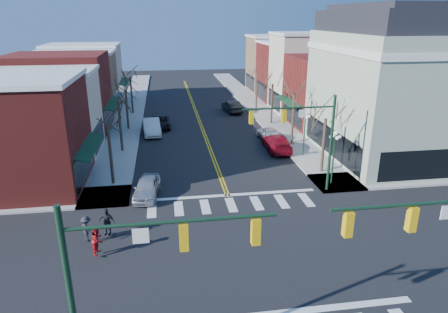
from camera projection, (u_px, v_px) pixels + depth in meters
name	position (u px, v px, depth m)	size (l,w,h in m)	color
ground	(250.00, 255.00, 21.71)	(160.00, 160.00, 0.00)	black
sidewalk_left	(120.00, 148.00, 39.09)	(3.50, 70.00, 0.15)	#9E9B93
sidewalk_right	(292.00, 140.00, 41.57)	(3.50, 70.00, 0.15)	#9E9B93
bldg_left_brick_a	(10.00, 136.00, 29.13)	(10.00, 8.50, 8.00)	maroon
bldg_left_stucco_a	(40.00, 115.00, 36.44)	(10.00, 7.00, 7.50)	beige
bldg_left_brick_b	(60.00, 94.00, 43.74)	(10.00, 9.00, 8.50)	maroon
bldg_left_tan	(75.00, 85.00, 51.54)	(10.00, 7.50, 7.80)	#9F7C58
bldg_left_stucco_b	(85.00, 75.00, 58.70)	(10.00, 8.00, 8.20)	beige
bldg_right_brick_a	(334.00, 91.00, 46.58)	(10.00, 8.50, 8.00)	maroon
bldg_right_stucco	(311.00, 74.00, 53.47)	(10.00, 7.00, 10.00)	beige
bldg_right_brick_b	(293.00, 72.00, 60.72)	(10.00, 8.00, 8.50)	maroon
bldg_right_tan	(279.00, 64.00, 68.09)	(10.00, 8.00, 9.00)	#9F7C58
victorian_corner	(399.00, 83.00, 35.35)	(12.25, 14.25, 13.30)	#9FAE97
traffic_mast_near_left	(130.00, 273.00, 12.45)	(6.60, 0.28, 7.20)	#14331E
traffic_mast_far_right	(307.00, 131.00, 27.82)	(6.60, 0.28, 7.20)	#14331E
lamppost_corner	(334.00, 148.00, 29.81)	(0.36, 0.36, 4.33)	#14331E
lamppost_midblock	(305.00, 126.00, 35.87)	(0.36, 0.36, 4.33)	#14331E
tree_left_a	(111.00, 156.00, 29.98)	(0.24, 0.24, 4.76)	#382B21
tree_left_b	(120.00, 126.00, 37.39)	(0.24, 0.24, 5.04)	#382B21
tree_left_c	(127.00, 110.00, 44.93)	(0.24, 0.24, 4.55)	#382B21
tree_left_d	(132.00, 95.00, 52.33)	(0.24, 0.24, 4.90)	#382B21
tree_right_a	(323.00, 146.00, 32.38)	(0.24, 0.24, 4.62)	#382B21
tree_right_b	(293.00, 119.00, 39.75)	(0.24, 0.24, 5.18)	#382B21
tree_right_c	(272.00, 104.00, 47.27)	(0.24, 0.24, 4.83)	#382B21
tree_right_d	(257.00, 92.00, 54.70)	(0.24, 0.24, 4.97)	#382B21
car_left_near	(147.00, 187.00, 28.56)	(1.67, 4.15, 1.42)	silver
car_left_mid	(152.00, 127.00, 43.67)	(1.76, 5.05, 1.66)	silver
car_left_far	(160.00, 122.00, 46.19)	(2.24, 4.85, 1.35)	black
car_right_near	(277.00, 143.00, 38.46)	(2.17, 5.35, 1.55)	maroon
car_right_mid	(269.00, 134.00, 41.55)	(1.73, 4.31, 1.47)	#BCBCC1
car_right_far	(232.00, 107.00, 53.74)	(1.66, 4.75, 1.57)	black
pedestrian_red_b	(98.00, 240.00, 21.36)	(0.80, 0.62, 1.65)	#B21317
pedestrian_dark_a	(107.00, 222.00, 23.24)	(0.97, 0.41, 1.66)	black
pedestrian_dark_b	(87.00, 229.00, 22.57)	(0.99, 0.57, 1.54)	black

